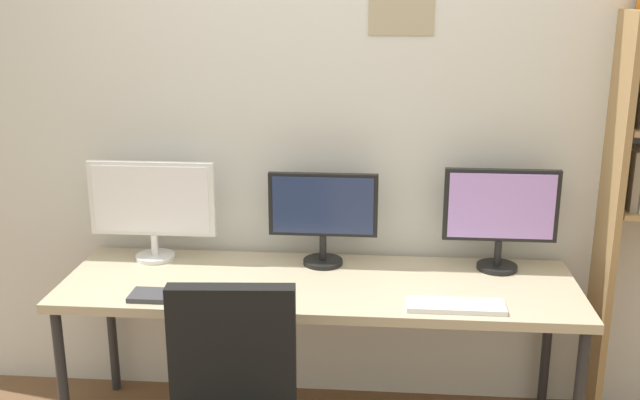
{
  "coord_description": "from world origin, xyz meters",
  "views": [
    {
      "loc": [
        0.25,
        -2.36,
        1.97
      ],
      "look_at": [
        0.0,
        0.65,
        1.09
      ],
      "focal_mm": 41.77,
      "sensor_mm": 36.0,
      "label": 1
    }
  ],
  "objects_px": {
    "desk": "(319,292)",
    "monitor_center": "(323,212)",
    "monitor_left": "(152,204)",
    "keyboard_left": "(177,296)",
    "computer_mouse": "(244,291)",
    "keyboard_right": "(455,306)",
    "monitor_right": "(501,213)"
  },
  "relations": [
    {
      "from": "computer_mouse",
      "to": "desk",
      "type": "bearing_deg",
      "value": 28.89
    },
    {
      "from": "monitor_left",
      "to": "monitor_center",
      "type": "bearing_deg",
      "value": -0.01
    },
    {
      "from": "monitor_right",
      "to": "monitor_center",
      "type": "bearing_deg",
      "value": -180.0
    },
    {
      "from": "monitor_left",
      "to": "computer_mouse",
      "type": "bearing_deg",
      "value": -37.86
    },
    {
      "from": "desk",
      "to": "keyboard_left",
      "type": "relative_size",
      "value": 5.74
    },
    {
      "from": "monitor_right",
      "to": "computer_mouse",
      "type": "xyz_separation_m",
      "value": [
        -1.08,
        -0.38,
        -0.25
      ]
    },
    {
      "from": "monitor_left",
      "to": "keyboard_right",
      "type": "bearing_deg",
      "value": -18.23
    },
    {
      "from": "monitor_center",
      "to": "keyboard_right",
      "type": "height_order",
      "value": "monitor_center"
    },
    {
      "from": "monitor_left",
      "to": "computer_mouse",
      "type": "distance_m",
      "value": 0.66
    },
    {
      "from": "desk",
      "to": "monitor_center",
      "type": "xyz_separation_m",
      "value": [
        0.0,
        0.21,
        0.3
      ]
    },
    {
      "from": "monitor_left",
      "to": "monitor_right",
      "type": "distance_m",
      "value": 1.57
    },
    {
      "from": "monitor_center",
      "to": "computer_mouse",
      "type": "height_order",
      "value": "monitor_center"
    },
    {
      "from": "desk",
      "to": "computer_mouse",
      "type": "distance_m",
      "value": 0.35
    },
    {
      "from": "monitor_left",
      "to": "monitor_right",
      "type": "xyz_separation_m",
      "value": [
        1.57,
        -0.0,
        0.0
      ]
    },
    {
      "from": "keyboard_left",
      "to": "keyboard_right",
      "type": "xyz_separation_m",
      "value": [
        1.12,
        0.0,
        0.0
      ]
    },
    {
      "from": "keyboard_right",
      "to": "monitor_left",
      "type": "bearing_deg",
      "value": 161.77
    },
    {
      "from": "monitor_left",
      "to": "monitor_center",
      "type": "height_order",
      "value": "monitor_left"
    },
    {
      "from": "computer_mouse",
      "to": "keyboard_right",
      "type": "bearing_deg",
      "value": -4.36
    },
    {
      "from": "monitor_center",
      "to": "keyboard_left",
      "type": "distance_m",
      "value": 0.75
    },
    {
      "from": "desk",
      "to": "monitor_center",
      "type": "relative_size",
      "value": 4.5
    },
    {
      "from": "desk",
      "to": "keyboard_right",
      "type": "bearing_deg",
      "value": -22.33
    },
    {
      "from": "desk",
      "to": "keyboard_left",
      "type": "bearing_deg",
      "value": -157.67
    },
    {
      "from": "computer_mouse",
      "to": "monitor_left",
      "type": "bearing_deg",
      "value": 142.14
    },
    {
      "from": "monitor_left",
      "to": "keyboard_left",
      "type": "distance_m",
      "value": 0.56
    },
    {
      "from": "desk",
      "to": "keyboard_right",
      "type": "relative_size",
      "value": 5.71
    },
    {
      "from": "desk",
      "to": "monitor_center",
      "type": "height_order",
      "value": "monitor_center"
    },
    {
      "from": "monitor_left",
      "to": "monitor_right",
      "type": "bearing_deg",
      "value": -0.0
    },
    {
      "from": "monitor_center",
      "to": "keyboard_left",
      "type": "height_order",
      "value": "monitor_center"
    },
    {
      "from": "keyboard_left",
      "to": "monitor_left",
      "type": "bearing_deg",
      "value": 116.78
    },
    {
      "from": "monitor_right",
      "to": "monitor_left",
      "type": "bearing_deg",
      "value": 180.0
    },
    {
      "from": "desk",
      "to": "monitor_left",
      "type": "bearing_deg",
      "value": 164.83
    },
    {
      "from": "desk",
      "to": "computer_mouse",
      "type": "height_order",
      "value": "computer_mouse"
    }
  ]
}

